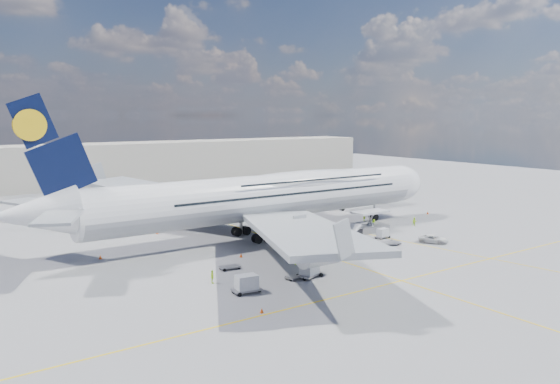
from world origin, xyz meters
TOP-DOWN VIEW (x-y plane):
  - ground at (0.00, 0.00)m, footprint 300.00×300.00m
  - taxi_line_main at (0.00, 0.00)m, footprint 0.25×220.00m
  - taxi_line_cross at (0.00, -20.00)m, footprint 120.00×0.25m
  - taxi_line_diag at (14.00, 10.00)m, footprint 14.16×99.06m
  - airliner at (0.26, 10.00)m, footprint 77.26×79.15m
  - jet_bridge at (29.81, 20.94)m, footprint 18.80×12.10m
  - cargo_loader at (16.82, 2.89)m, footprint 8.53×3.20m
  - terminal at (0.00, 95.00)m, footprint 180.00×16.00m
  - tree_line at (40.00, 140.00)m, footprint 160.00×6.00m
  - dolly_row_a at (-18.02, -13.04)m, footprint 3.50×2.19m
  - dolly_row_b at (-8.42, -12.44)m, footprint 3.75×2.85m
  - dolly_row_c at (-10.23, -11.88)m, footprint 2.84×1.97m
  - dolly_back at (-14.75, -3.46)m, footprint 2.90×1.80m
  - dolly_nose_far at (15.04, -2.02)m, footprint 2.69×1.62m
  - dolly_nose_near at (12.30, -6.03)m, footprint 3.86×2.97m
  - baggage_tug at (0.89, 1.30)m, footprint 2.71×1.56m
  - catering_truck_inner at (-9.23, 33.06)m, footprint 6.70×4.17m
  - catering_truck_outer at (-18.59, 42.18)m, footprint 7.04×3.67m
  - service_van at (19.19, -9.10)m, footprint 4.08×4.99m
  - crew_nose at (23.01, 10.62)m, footprint 0.84×0.71m
  - crew_loader at (26.96, 1.65)m, footprint 1.02×0.99m
  - crew_wing at (-19.57, -7.66)m, footprint 0.71×1.04m
  - crew_van at (19.88, 4.94)m, footprint 0.73×0.90m
  - crew_tug at (-6.38, -6.84)m, footprint 1.12×0.69m
  - cone_nose at (38.70, 8.42)m, footprint 0.49×0.49m
  - cone_wing_left_inner at (-14.17, 22.47)m, footprint 0.50×0.50m
  - cone_wing_left_outer at (-18.52, 40.19)m, footprint 0.42×0.42m
  - cone_wing_right_inner at (-10.38, 0.95)m, footprint 0.47×0.47m
  - cone_wing_right_outer at (-20.10, -19.40)m, footprint 0.40×0.40m
  - cone_tail at (-27.19, 11.48)m, footprint 0.49×0.49m

SIDE VIEW (x-z plane):
  - ground at x=0.00m, z-range 0.00..0.00m
  - taxi_line_main at x=0.00m, z-range 0.00..0.01m
  - taxi_line_cross at x=0.00m, z-range 0.00..0.01m
  - taxi_line_diag at x=14.00m, z-range 0.00..0.01m
  - cone_wing_right_outer at x=-20.10m, z-range -0.01..0.50m
  - cone_wing_left_outer at x=-18.52m, z-range -0.01..0.53m
  - cone_wing_right_inner at x=-10.38m, z-range -0.01..0.59m
  - dolly_row_c at x=-10.23m, z-range 0.10..0.48m
  - cone_tail at x=-27.19m, z-range -0.01..0.61m
  - cone_nose at x=38.70m, z-range -0.01..0.61m
  - cone_wing_left_inner at x=-14.17m, z-range -0.01..0.63m
  - dolly_back at x=-14.75m, z-range 0.11..0.51m
  - dolly_nose_near at x=12.30m, z-range 0.14..0.64m
  - service_van at x=19.19m, z-range 0.00..1.26m
  - baggage_tug at x=0.89m, z-range -0.09..1.50m
  - crew_van at x=19.88m, z-range 0.00..1.59m
  - crew_wing at x=-19.57m, z-range 0.00..1.64m
  - crew_loader at x=26.96m, z-range 0.00..1.66m
  - crew_tug at x=-6.38m, z-range 0.00..1.67m
  - dolly_nose_far at x=15.04m, z-range 0.06..1.68m
  - crew_nose at x=23.01m, z-range 0.00..1.97m
  - dolly_row_a at x=-18.02m, z-range 0.08..2.16m
  - dolly_row_b at x=-8.42m, z-range 0.08..2.19m
  - cargo_loader at x=16.82m, z-range -0.59..3.09m
  - catering_truck_inner at x=-9.23m, z-range -0.10..3.62m
  - catering_truck_outer at x=-18.59m, z-range -0.14..3.86m
  - tree_line at x=40.00m, z-range 0.00..8.00m
  - terminal at x=0.00m, z-range 0.00..12.00m
  - jet_bridge at x=29.81m, z-range 2.60..11.10m
  - airliner at x=0.26m, z-range -4.98..18.72m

